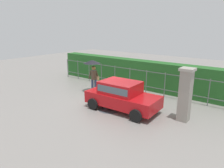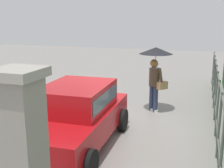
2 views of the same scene
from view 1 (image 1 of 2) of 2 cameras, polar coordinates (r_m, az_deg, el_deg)
name	(u,v)px [view 1 (image 1 of 2)]	position (r m, az deg, el deg)	size (l,w,h in m)	color
ground_plane	(109,100)	(12.19, -0.83, -4.36)	(40.00, 40.00, 0.00)	gray
car	(122,95)	(10.56, 2.65, -2.92)	(3.78, 1.95, 1.48)	#B71116
pedestrian	(93,68)	(13.29, -5.26, 4.42)	(1.07, 1.07, 2.09)	#2D3856
gate_pillar	(185,94)	(9.76, 19.33, -2.67)	(0.60, 0.60, 2.42)	gray
fence_section	(130,78)	(13.97, 4.85, 1.73)	(12.44, 0.05, 1.50)	#59605B
hedge_row	(137,73)	(14.71, 6.81, 2.86)	(13.39, 0.90, 1.90)	#235B23
puddle_near	(110,109)	(10.87, -0.61, -6.86)	(1.21, 1.21, 0.00)	#4C545B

